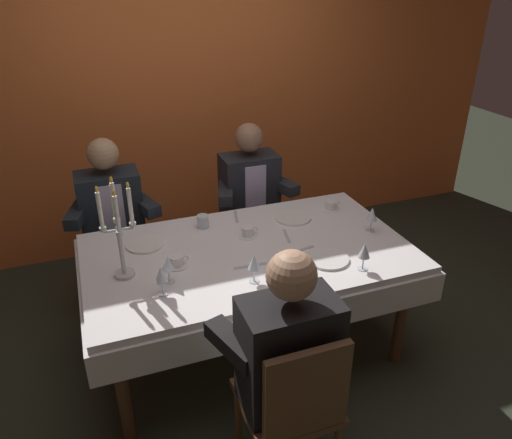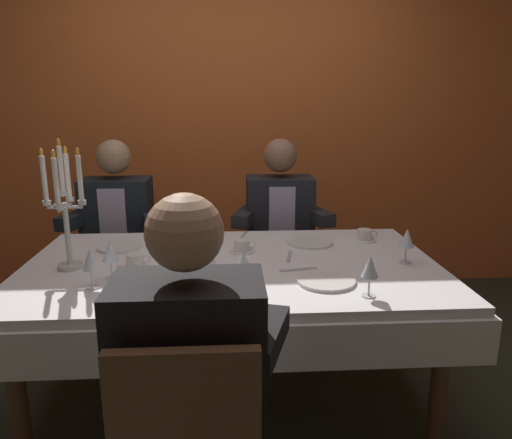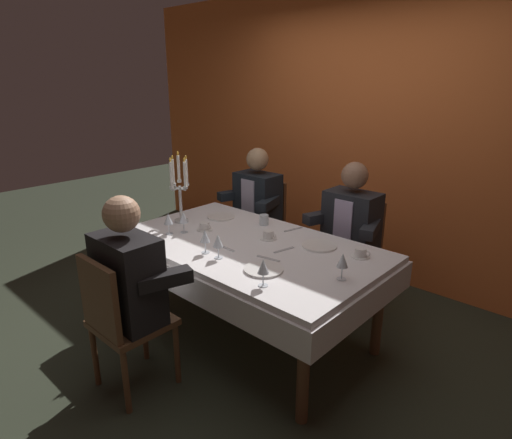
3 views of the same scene
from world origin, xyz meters
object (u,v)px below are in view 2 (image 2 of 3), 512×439
dinner_plate_2 (326,281)px  wine_glass_5 (90,260)px  wine_glass_2 (407,239)px  seated_diner_1 (189,370)px  water_tumbler_0 (197,233)px  seated_diner_0 (118,220)px  coffee_cup_0 (135,261)px  dinner_plate_0 (310,242)px  seated_diner_2 (279,217)px  wine_glass_1 (370,267)px  dinner_plate_1 (120,246)px  coffee_cup_1 (242,247)px  wine_glass_3 (211,262)px  wine_glass_4 (110,253)px  coffee_cup_2 (365,236)px  candelabra (65,209)px  wine_glass_0 (244,262)px  dining_table (232,287)px

dinner_plate_2 → wine_glass_5: 0.95m
wine_glass_2 → seated_diner_1: size_ratio=0.13×
water_tumbler_0 → seated_diner_0: bearing=136.2°
dinner_plate_2 → coffee_cup_0: (-0.82, 0.24, 0.02)m
dinner_plate_0 → coffee_cup_0: size_ratio=1.84×
seated_diner_0 → seated_diner_2: same height
wine_glass_1 → wine_glass_5: 1.09m
dinner_plate_1 → water_tumbler_0: 0.40m
dinner_plate_1 → coffee_cup_1: (0.62, -0.11, 0.02)m
seated_diner_2 → wine_glass_5: bearing=-127.4°
wine_glass_3 → water_tumbler_0: wine_glass_3 is taller
dinner_plate_0 → wine_glass_4: size_ratio=1.48×
dinner_plate_2 → wine_glass_3: 0.49m
dinner_plate_2 → wine_glass_1: size_ratio=1.48×
wine_glass_5 → seated_diner_1: 0.77m
water_tumbler_0 → dinner_plate_1: bearing=-164.8°
wine_glass_4 → dinner_plate_1: bearing=97.8°
water_tumbler_0 → seated_diner_2: bearing=45.7°
dinner_plate_0 → coffee_cup_2: coffee_cup_2 is taller
dinner_plate_1 → seated_diner_0: size_ratio=0.19×
candelabra → coffee_cup_2: bearing=13.6°
seated_diner_2 → dinner_plate_1: bearing=-145.2°
candelabra → wine_glass_1: size_ratio=3.52×
wine_glass_0 → wine_glass_3: 0.13m
wine_glass_5 → wine_glass_0: bearing=-5.2°
dining_table → dinner_plate_0: (0.41, 0.29, 0.13)m
wine_glass_1 → coffee_cup_2: 0.77m
wine_glass_4 → wine_glass_5: (-0.05, -0.10, 0.00)m
wine_glass_1 → seated_diner_2: bearing=98.8°
candelabra → dinner_plate_2: (1.11, -0.24, -0.27)m
wine_glass_4 → water_tumbler_0: wine_glass_4 is taller
dinner_plate_1 → water_tumbler_0: water_tumbler_0 is taller
dinner_plate_2 → coffee_cup_0: bearing=163.8°
dining_table → dinner_plate_1: dinner_plate_1 is taller
seated_diner_2 → seated_diner_0: bearing=180.0°
water_tumbler_0 → seated_diner_2: seated_diner_2 is taller
seated_diner_1 → coffee_cup_1: bearing=80.1°
coffee_cup_2 → dining_table: bearing=-155.7°
wine_glass_1 → coffee_cup_1: bearing=128.7°
coffee_cup_1 → coffee_cup_2: (0.66, 0.16, 0.00)m
candelabra → seated_diner_0: 0.95m
dinner_plate_2 → wine_glass_0: bearing=-170.2°
wine_glass_1 → wine_glass_2: bearing=52.8°
dining_table → wine_glass_5: wine_glass_5 is taller
dinner_plate_1 → coffee_cup_1: bearing=-9.7°
candelabra → wine_glass_2: candelabra is taller
dinner_plate_1 → seated_diner_0: 0.63m
candelabra → water_tumbler_0: candelabra is taller
coffee_cup_1 → seated_diner_2: bearing=69.8°
wine_glass_0 → seated_diner_0: seated_diner_0 is taller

